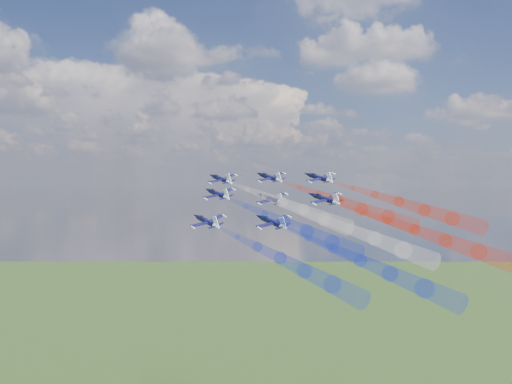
# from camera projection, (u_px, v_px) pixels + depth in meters

# --- Properties ---
(jet_lead) EXTENTS (14.12, 14.38, 7.61)m
(jet_lead) POSITION_uv_depth(u_px,v_px,m) (221.00, 179.00, 149.99)
(jet_lead) COLOR black
(trail_lead) EXTENTS (30.34, 34.54, 13.80)m
(trail_lead) POSITION_uv_depth(u_px,v_px,m) (283.00, 203.00, 130.14)
(trail_lead) COLOR white
(jet_inner_left) EXTENTS (14.12, 14.38, 7.61)m
(jet_inner_left) POSITION_uv_depth(u_px,v_px,m) (218.00, 194.00, 138.60)
(jet_inner_left) COLOR black
(trail_inner_left) EXTENTS (30.34, 34.54, 13.80)m
(trail_inner_left) POSITION_uv_depth(u_px,v_px,m) (285.00, 222.00, 118.75)
(trail_inner_left) COLOR #1933D7
(jet_inner_right) EXTENTS (14.12, 14.38, 7.61)m
(jet_inner_right) POSITION_uv_depth(u_px,v_px,m) (270.00, 177.00, 148.62)
(jet_inner_right) COLOR black
(trail_inner_right) EXTENTS (30.34, 34.54, 13.80)m
(trail_inner_right) POSITION_uv_depth(u_px,v_px,m) (340.00, 201.00, 128.77)
(trail_inner_right) COLOR red
(jet_outer_left) EXTENTS (14.12, 14.38, 7.61)m
(jet_outer_left) POSITION_uv_depth(u_px,v_px,m) (207.00, 221.00, 125.51)
(jet_outer_left) COLOR black
(trail_outer_left) EXTENTS (30.34, 34.54, 13.80)m
(trail_outer_left) POSITION_uv_depth(u_px,v_px,m) (280.00, 258.00, 105.66)
(trail_outer_left) COLOR #1933D7
(jet_center_third) EXTENTS (14.12, 14.38, 7.61)m
(jet_center_third) POSITION_uv_depth(u_px,v_px,m) (271.00, 199.00, 135.28)
(jet_center_third) COLOR black
(trail_center_third) EXTENTS (30.34, 34.54, 13.80)m
(trail_center_third) POSITION_uv_depth(u_px,v_px,m) (349.00, 229.00, 115.43)
(trail_center_third) COLOR white
(jet_outer_right) EXTENTS (14.12, 14.38, 7.61)m
(jet_outer_right) POSITION_uv_depth(u_px,v_px,m) (319.00, 178.00, 145.71)
(jet_outer_right) COLOR black
(trail_outer_right) EXTENTS (30.34, 34.54, 13.80)m
(trail_outer_right) POSITION_uv_depth(u_px,v_px,m) (398.00, 202.00, 125.86)
(trail_outer_right) COLOR red
(jet_rear_left) EXTENTS (14.12, 14.38, 7.61)m
(jet_rear_left) POSITION_uv_depth(u_px,v_px,m) (272.00, 222.00, 122.07)
(jet_rear_left) COLOR black
(trail_rear_left) EXTENTS (30.34, 34.54, 13.80)m
(trail_rear_left) POSITION_uv_depth(u_px,v_px,m) (360.00, 260.00, 102.22)
(trail_rear_left) COLOR #1933D7
(jet_rear_right) EXTENTS (14.12, 14.38, 7.61)m
(jet_rear_right) POSITION_uv_depth(u_px,v_px,m) (325.00, 199.00, 131.43)
(jet_rear_right) COLOR black
(trail_rear_right) EXTENTS (30.34, 34.54, 13.80)m
(trail_rear_right) POSITION_uv_depth(u_px,v_px,m) (415.00, 230.00, 111.57)
(trail_rear_right) COLOR red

